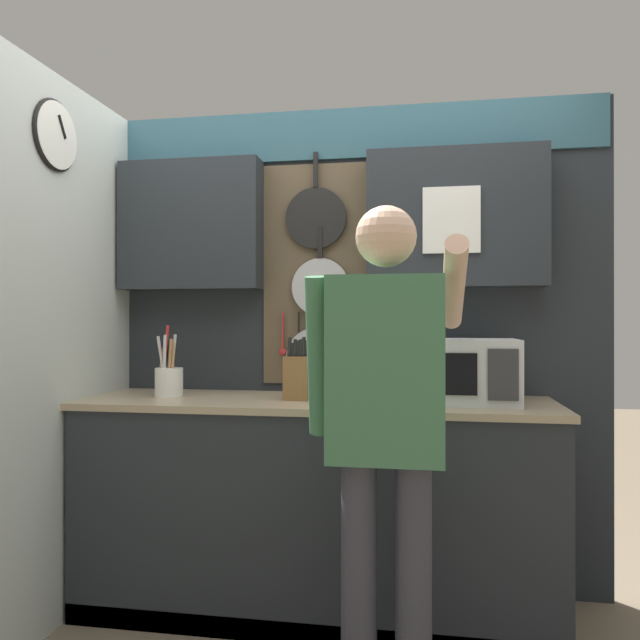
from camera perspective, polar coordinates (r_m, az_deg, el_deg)
ground_plane at (r=3.03m, az=-0.39°, el=-25.08°), size 14.00×14.00×0.00m
base_cabinet_counter at (r=2.86m, az=-0.40°, el=-16.65°), size 2.07×0.63×0.93m
back_wall_unit at (r=3.02m, az=0.68°, el=2.42°), size 2.64×0.22×2.31m
side_wall at (r=2.77m, az=-23.95°, el=-2.26°), size 0.07×1.60×2.31m
microwave at (r=2.71m, az=12.06°, el=-4.56°), size 0.53×0.35×0.27m
knife_block at (r=2.77m, az=-1.90°, el=-5.17°), size 0.12×0.16×0.28m
utensil_crock at (r=2.95m, az=-13.68°, el=-5.27°), size 0.13×0.13×0.33m
person at (r=2.10m, az=6.07°, el=-8.01°), size 0.54×0.61×1.66m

